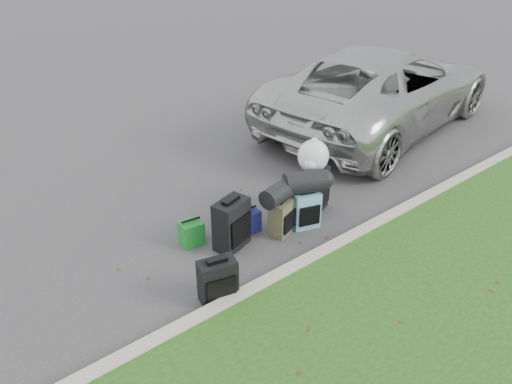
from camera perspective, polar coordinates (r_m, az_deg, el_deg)
ground at (r=7.28m, az=1.60°, el=-4.13°), size 120.00×120.00×0.00m
curb at (r=6.65m, az=7.22°, el=-7.30°), size 120.00×0.18×0.15m
suv at (r=10.83m, az=14.20°, el=11.49°), size 6.36×3.73×1.66m
suitcase_small_black at (r=5.91m, az=-4.39°, el=-10.09°), size 0.49×0.34×0.55m
suitcase_large_black_left at (r=6.72m, az=-2.82°, el=-3.68°), size 0.55×0.42×0.71m
suitcase_olive at (r=7.04m, az=2.99°, el=-2.88°), size 0.44×0.34×0.52m
suitcase_teal at (r=7.21m, az=5.73°, el=-2.04°), size 0.44×0.34×0.55m
suitcase_large_black_right at (r=7.58m, az=6.77°, el=0.20°), size 0.53×0.43×0.69m
tote_green at (r=6.92m, az=-7.36°, el=-4.66°), size 0.33×0.28×0.34m
tote_navy at (r=7.13m, az=-0.92°, el=-3.33°), size 0.32×0.25×0.33m
duffel_left at (r=6.81m, az=2.55°, el=-0.15°), size 0.57×0.38×0.28m
duffel_right at (r=7.02m, az=5.57°, el=1.13°), size 0.65×0.52×0.32m
trash_bag at (r=7.30m, az=6.56°, el=4.11°), size 0.47×0.47×0.47m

